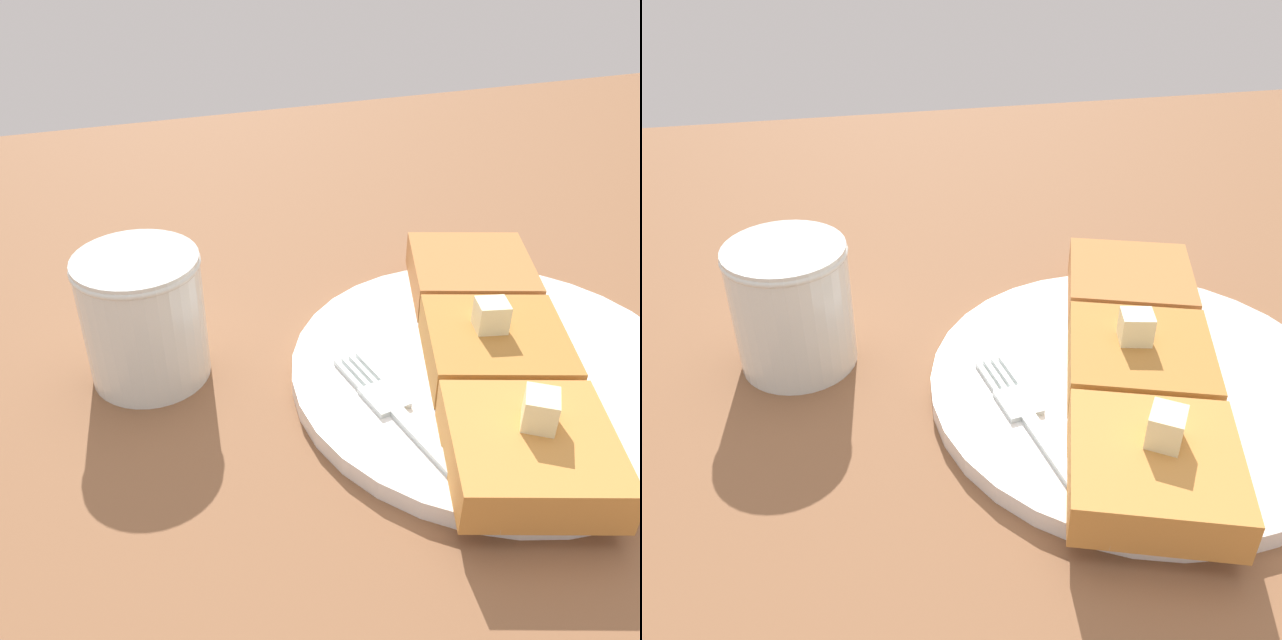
# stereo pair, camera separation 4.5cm
# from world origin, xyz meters

# --- Properties ---
(table_surface) EXTENTS (1.24, 1.24, 0.03)m
(table_surface) POSITION_xyz_m (0.00, 0.00, 0.01)
(table_surface) COLOR brown
(table_surface) RESTS_ON ground
(plate) EXTENTS (0.26, 0.26, 0.01)m
(plate) POSITION_xyz_m (0.02, 0.10, 0.03)
(plate) COLOR white
(plate) RESTS_ON table_surface
(toast_slice_left) EXTENTS (0.11, 0.11, 0.03)m
(toast_slice_left) POSITION_xyz_m (-0.07, 0.13, 0.05)
(toast_slice_left) COLOR #BF7D38
(toast_slice_left) RESTS_ON plate
(toast_slice_middle) EXTENTS (0.11, 0.11, 0.03)m
(toast_slice_middle) POSITION_xyz_m (0.02, 0.10, 0.05)
(toast_slice_middle) COLOR #A96E2F
(toast_slice_middle) RESTS_ON plate
(toast_slice_right) EXTENTS (0.11, 0.11, 0.03)m
(toast_slice_right) POSITION_xyz_m (0.11, 0.07, 0.05)
(toast_slice_right) COLOR #AF6D38
(toast_slice_right) RESTS_ON plate
(butter_pat_primary) EXTENTS (0.03, 0.03, 0.02)m
(butter_pat_primary) POSITION_xyz_m (-0.06, 0.12, 0.08)
(butter_pat_primary) COLOR beige
(butter_pat_primary) RESTS_ON toast_slice_left
(butter_pat_secondary) EXTENTS (0.02, 0.02, 0.02)m
(butter_pat_secondary) POSITION_xyz_m (0.02, 0.10, 0.08)
(butter_pat_secondary) COLOR beige
(butter_pat_secondary) RESTS_ON toast_slice_middle
(fork) EXTENTS (0.16, 0.04, 0.00)m
(fork) POSITION_xyz_m (-0.02, 0.17, 0.04)
(fork) COLOR silver
(fork) RESTS_ON plate
(syrup_jar) EXTENTS (0.08, 0.08, 0.09)m
(syrup_jar) POSITION_xyz_m (0.10, 0.31, 0.07)
(syrup_jar) COLOR #4B1F08
(syrup_jar) RESTS_ON table_surface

